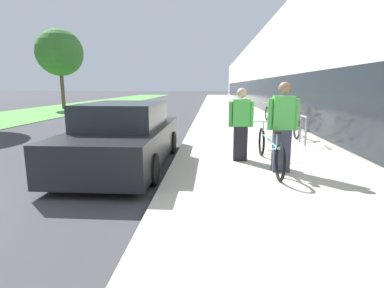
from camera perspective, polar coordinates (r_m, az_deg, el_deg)
The scene contains 12 objects.
sidewalk_slab at distance 24.63m, azimuth 6.95°, elevation 6.79°, with size 4.47×70.00×0.13m.
storefront_facade at distance 33.67m, azimuth 19.06°, elevation 12.34°, with size 10.01×70.00×5.96m.
lawn_strip at distance 31.01m, azimuth -19.19°, elevation 7.02°, with size 6.22×70.00×0.03m.
tandem_bicycle at distance 6.58m, azimuth 14.55°, elevation -0.97°, with size 0.52×2.74×0.88m.
person_rider at distance 6.19m, azimuth 16.84°, elevation 3.05°, with size 0.60×0.24×1.78m.
person_bystander at distance 6.91m, azimuth 9.27°, elevation 3.66°, with size 0.56×0.22×1.66m.
bike_rack_hoop at distance 9.46m, azimuth 20.43°, elevation 3.09°, with size 0.05×0.60×0.84m.
cruiser_bike_nearest at distance 10.73m, azimuth 18.64°, elevation 3.27°, with size 0.52×1.69×0.86m.
cruiser_bike_middle at distance 12.88m, azimuth 17.78°, elevation 4.51°, with size 0.52×1.66×0.86m.
cruiser_bike_farthest at distance 14.99m, azimuth 14.43°, elevation 5.57°, with size 0.52×1.76×0.89m.
parked_sedan_curbside at distance 7.08m, azimuth -12.68°, elevation 1.30°, with size 1.99×4.56×1.46m.
street_tree_far at distance 26.48m, azimuth -23.90°, elevation 15.61°, with size 3.58×3.58×6.19m.
Camera 1 is at (4.70, -3.53, 1.83)m, focal length 28.00 mm.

